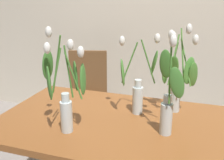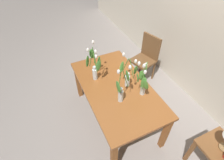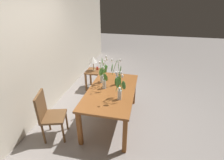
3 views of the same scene
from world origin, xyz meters
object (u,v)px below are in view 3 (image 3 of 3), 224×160
object	(u,v)px
dining_table	(111,94)
side_table	(95,75)
tulip_vase_2	(103,73)
tulip_vase_1	(117,76)
dining_chair	(48,114)
pillar_candle	(97,68)
tulip_vase_3	(119,88)
tulip_vase_0	(104,80)
table_lamp	(93,60)

from	to	relation	value
dining_table	side_table	xyz separation A→B (m)	(1.25, 0.76, -0.22)
tulip_vase_2	side_table	bearing A→B (deg)	28.22
tulip_vase_1	dining_chair	distance (m)	1.45
pillar_candle	tulip_vase_1	bearing A→B (deg)	-145.37
tulip_vase_3	tulip_vase_0	bearing A→B (deg)	47.52
table_lamp	tulip_vase_3	bearing A→B (deg)	-147.53
tulip_vase_2	side_table	world-z (taller)	tulip_vase_2
table_lamp	dining_chair	bearing A→B (deg)	174.08
table_lamp	tulip_vase_0	bearing A→B (deg)	-152.80
side_table	pillar_candle	size ratio (longest dim) A/B	7.33
tulip_vase_0	table_lamp	world-z (taller)	tulip_vase_0
dining_table	tulip_vase_2	bearing A→B (deg)	40.39
tulip_vase_3	table_lamp	distance (m)	1.84
tulip_vase_1	pillar_candle	xyz separation A→B (m)	(1.09, 0.76, -0.34)
tulip_vase_1	pillar_candle	size ratio (longest dim) A/B	7.45
tulip_vase_0	tulip_vase_1	distance (m)	0.30
tulip_vase_1	dining_table	bearing A→B (deg)	166.96
dining_chair	side_table	bearing A→B (deg)	-6.54
dining_chair	pillar_candle	distance (m)	2.05
side_table	tulip_vase_3	bearing A→B (deg)	-147.91
tulip_vase_0	tulip_vase_1	xyz separation A→B (m)	(0.21, -0.21, 0.01)
tulip_vase_2	dining_chair	world-z (taller)	tulip_vase_2
tulip_vase_0	tulip_vase_2	world-z (taller)	tulip_vase_2
table_lamp	pillar_candle	bearing A→B (deg)	-43.42
dining_table	pillar_candle	xyz separation A→B (m)	(1.34, 0.70, -0.06)
tulip_vase_3	dining_table	bearing A→B (deg)	35.72
side_table	tulip_vase_1	bearing A→B (deg)	-140.81
dining_table	pillar_candle	bearing A→B (deg)	27.42
dining_chair	tulip_vase_0	bearing A→B (deg)	-49.01
tulip_vase_0	tulip_vase_3	distance (m)	0.49
tulip_vase_2	pillar_candle	distance (m)	1.22
dining_table	side_table	bearing A→B (deg)	31.20
dining_table	pillar_candle	size ratio (longest dim) A/B	21.33
tulip_vase_3	side_table	world-z (taller)	tulip_vase_3
tulip_vase_3	table_lamp	bearing A→B (deg)	32.47
tulip_vase_2	dining_chair	bearing A→B (deg)	142.11
tulip_vase_1	tulip_vase_3	size ratio (longest dim) A/B	0.96
tulip_vase_0	side_table	xyz separation A→B (m)	(1.21, 0.61, -0.49)
tulip_vase_1	table_lamp	xyz separation A→B (m)	(1.01, 0.84, -0.08)
dining_table	tulip_vase_0	bearing A→B (deg)	75.62
dining_chair	side_table	xyz separation A→B (m)	(1.93, -0.22, -0.09)
tulip_vase_3	side_table	xyz separation A→B (m)	(1.54, 0.97, -0.54)
dining_chair	pillar_candle	size ratio (longest dim) A/B	12.40
tulip_vase_1	tulip_vase_3	distance (m)	0.56
tulip_vase_0	tulip_vase_2	bearing A→B (deg)	19.59
dining_table	tulip_vase_3	size ratio (longest dim) A/B	2.75
dining_chair	table_lamp	size ratio (longest dim) A/B	2.34
dining_table	dining_chair	xyz separation A→B (m)	(-0.68, 0.98, -0.12)
tulip_vase_1	tulip_vase_2	size ratio (longest dim) A/B	0.95
tulip_vase_3	dining_chair	distance (m)	1.33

